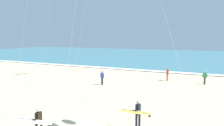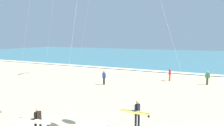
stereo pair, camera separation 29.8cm
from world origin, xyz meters
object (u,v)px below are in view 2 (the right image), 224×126
at_px(bystander_red_top, 170,75).
at_px(bystander_blue_top, 104,78).
at_px(bystander_green_top, 207,78).
at_px(surfer_lead, 36,121).
at_px(surfer_trailing, 136,112).

height_order(bystander_red_top, bystander_blue_top, same).
bearing_deg(bystander_green_top, surfer_lead, -111.19).
distance_m(bystander_green_top, bystander_blue_top, 11.66).
distance_m(surfer_lead, bystander_blue_top, 13.86).
bearing_deg(surfer_trailing, bystander_green_top, 78.81).
distance_m(bystander_red_top, bystander_green_top, 4.27).
relative_size(bystander_red_top, bystander_green_top, 1.00).
xyz_separation_m(surfer_trailing, bystander_green_top, (2.97, 15.00, -0.23)).
relative_size(surfer_lead, bystander_red_top, 1.37).
distance_m(surfer_trailing, bystander_red_top, 15.35).
relative_size(bystander_green_top, bystander_blue_top, 1.00).
xyz_separation_m(bystander_green_top, bystander_blue_top, (-10.50, -5.07, 0.00)).
bearing_deg(bystander_green_top, bystander_blue_top, -154.21).
bearing_deg(bystander_blue_top, surfer_lead, -76.15).
xyz_separation_m(surfer_lead, bystander_blue_top, (-3.32, 13.45, -0.23)).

